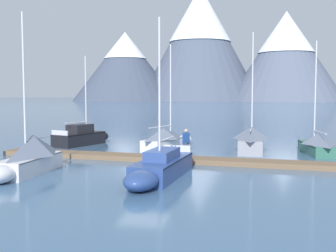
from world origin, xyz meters
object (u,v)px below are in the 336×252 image
(sailboat_second_berth, at_px, (28,156))
(sailboat_nearest_berth, at_px, (83,137))
(sailboat_far_berth, at_px, (251,140))
(sailboat_outer_slip, at_px, (316,144))
(person_on_dock, at_px, (186,141))
(sailboat_mid_dock_port, at_px, (168,139))
(sailboat_mid_dock_starboard, at_px, (159,168))

(sailboat_second_berth, bearing_deg, sailboat_nearest_berth, 100.88)
(sailboat_far_berth, bearing_deg, sailboat_outer_slip, -2.35)
(sailboat_nearest_berth, bearing_deg, person_on_dock, -35.02)
(sailboat_nearest_berth, height_order, sailboat_outer_slip, sailboat_outer_slip)
(sailboat_mid_dock_port, distance_m, sailboat_mid_dock_starboard, 11.29)
(sailboat_nearest_berth, bearing_deg, sailboat_outer_slip, -4.55)
(sailboat_mid_dock_port, xyz_separation_m, sailboat_mid_dock_starboard, (2.00, -11.11, -0.18))
(sailboat_second_berth, distance_m, sailboat_far_berth, 15.63)
(sailboat_mid_dock_port, relative_size, sailboat_far_berth, 0.92)
(person_on_dock, bearing_deg, sailboat_nearest_berth, 144.98)
(sailboat_mid_dock_starboard, xyz_separation_m, sailboat_outer_slip, (8.47, 10.86, 0.12))
(sailboat_mid_dock_starboard, bearing_deg, sailboat_nearest_berth, 127.05)
(sailboat_outer_slip, relative_size, person_on_dock, 4.58)
(sailboat_second_berth, height_order, sailboat_far_berth, sailboat_far_berth)
(sailboat_nearest_berth, relative_size, sailboat_second_berth, 0.87)
(sailboat_nearest_berth, distance_m, sailboat_far_berth, 13.46)
(sailboat_nearest_berth, distance_m, sailboat_mid_dock_starboard, 15.38)
(sailboat_far_berth, bearing_deg, sailboat_second_berth, -134.95)
(sailboat_nearest_berth, bearing_deg, sailboat_mid_dock_starboard, -52.95)
(sailboat_mid_dock_port, height_order, person_on_dock, sailboat_mid_dock_port)
(sailboat_second_berth, xyz_separation_m, person_on_dock, (7.25, 5.56, 0.34))
(sailboat_second_berth, bearing_deg, sailboat_outer_slip, 35.28)
(sailboat_mid_dock_starboard, distance_m, person_on_dock, 5.59)
(sailboat_nearest_berth, bearing_deg, sailboat_mid_dock_port, -9.09)
(sailboat_second_berth, bearing_deg, person_on_dock, 37.44)
(sailboat_second_berth, distance_m, sailboat_mid_dock_port, 12.17)
(sailboat_nearest_berth, height_order, person_on_dock, sailboat_nearest_berth)
(sailboat_mid_dock_port, xyz_separation_m, sailboat_outer_slip, (10.47, -0.25, -0.06))
(sailboat_nearest_berth, distance_m, person_on_dock, 11.76)
(sailboat_mid_dock_port, bearing_deg, sailboat_outer_slip, -1.37)
(sailboat_mid_dock_starboard, bearing_deg, sailboat_mid_dock_port, 100.20)
(sailboat_second_berth, xyz_separation_m, sailboat_outer_slip, (15.38, 10.88, -0.23))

